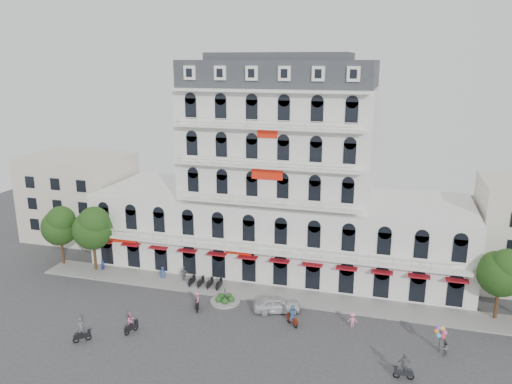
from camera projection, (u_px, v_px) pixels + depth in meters
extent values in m
plane|color=#38383A|center=(234.00, 335.00, 46.74)|extent=(120.00, 120.00, 0.00)
cube|color=gray|center=(260.00, 293.00, 55.08)|extent=(53.00, 4.00, 0.16)
cube|color=silver|center=(279.00, 229.00, 62.31)|extent=(45.00, 14.00, 9.00)
cube|color=silver|center=(280.00, 142.00, 59.48)|extent=(22.00, 12.00, 13.00)
cube|color=#2D3035|center=(281.00, 73.00, 57.43)|extent=(21.56, 11.76, 3.00)
cube|color=#2D3035|center=(281.00, 56.00, 56.94)|extent=(15.84, 8.64, 0.80)
cube|color=maroon|center=(263.00, 259.00, 55.59)|extent=(40.50, 1.00, 0.15)
cube|color=red|center=(267.00, 173.00, 54.44)|extent=(3.50, 0.10, 1.40)
cube|color=beige|center=(80.00, 196.00, 71.77)|extent=(14.00, 10.00, 12.00)
cylinder|color=gray|center=(225.00, 301.00, 53.08)|extent=(3.20, 3.20, 0.24)
cylinder|color=black|center=(225.00, 295.00, 52.88)|extent=(0.08, 0.08, 1.40)
sphere|color=#1A4F1E|center=(231.00, 299.00, 52.81)|extent=(0.70, 0.70, 0.70)
sphere|color=#1A4F1E|center=(229.00, 296.00, 53.55)|extent=(0.70, 0.70, 0.70)
sphere|color=#1A4F1E|center=(221.00, 296.00, 53.53)|extent=(0.70, 0.70, 0.70)
sphere|color=#1A4F1E|center=(219.00, 299.00, 52.78)|extent=(0.70, 0.70, 0.70)
sphere|color=#1A4F1E|center=(225.00, 302.00, 52.32)|extent=(0.70, 0.70, 0.70)
cylinder|color=#382314|center=(62.00, 251.00, 62.50)|extent=(0.36, 0.36, 3.52)
sphere|color=#1C3C13|center=(60.00, 227.00, 61.68)|extent=(4.48, 4.48, 4.48)
sphere|color=#1C3C13|center=(61.00, 220.00, 61.00)|extent=(3.52, 3.52, 3.52)
sphere|color=#1C3C13|center=(58.00, 221.00, 61.90)|extent=(3.20, 3.20, 3.20)
cylinder|color=#382314|center=(95.00, 256.00, 60.68)|extent=(0.36, 0.36, 3.74)
sphere|color=#1C3C13|center=(93.00, 230.00, 59.80)|extent=(4.76, 4.76, 4.76)
sphere|color=#1C3C13|center=(94.00, 222.00, 59.11)|extent=(3.74, 3.74, 3.74)
sphere|color=#1C3C13|center=(91.00, 223.00, 60.01)|extent=(3.40, 3.40, 3.40)
cylinder|color=#382314|center=(496.00, 304.00, 49.20)|extent=(0.36, 0.36, 3.43)
sphere|color=#1C3C13|center=(500.00, 274.00, 48.40)|extent=(4.37, 4.37, 4.37)
sphere|color=#1C3C13|center=(508.00, 267.00, 47.72)|extent=(3.43, 3.43, 3.43)
sphere|color=#1C3C13|center=(496.00, 267.00, 48.62)|extent=(3.12, 3.12, 3.12)
imported|color=silver|center=(277.00, 304.00, 50.98)|extent=(5.18, 3.39, 1.64)
cube|color=black|center=(82.00, 336.00, 45.59)|extent=(1.33, 1.28, 0.35)
torus|color=black|center=(88.00, 337.00, 45.90)|extent=(0.52, 0.50, 0.60)
torus|color=black|center=(76.00, 340.00, 45.42)|extent=(0.52, 0.50, 0.60)
imported|color=#55565D|center=(81.00, 328.00, 45.38)|extent=(0.80, 0.79, 1.87)
cube|color=black|center=(131.00, 327.00, 47.06)|extent=(0.80, 1.53, 0.35)
torus|color=black|center=(136.00, 327.00, 47.57)|extent=(0.30, 0.61, 0.60)
torus|color=black|center=(127.00, 333.00, 46.69)|extent=(0.30, 0.61, 0.60)
imported|color=#CD6D91|center=(131.00, 320.00, 46.88)|extent=(0.85, 0.97, 1.67)
cube|color=maroon|center=(292.00, 320.00, 48.34)|extent=(1.33, 1.28, 0.35)
torus|color=black|center=(289.00, 320.00, 48.87)|extent=(0.52, 0.50, 0.60)
torus|color=black|center=(296.00, 325.00, 47.95)|extent=(0.52, 0.50, 0.60)
imported|color=#294C7C|center=(292.00, 314.00, 48.15)|extent=(0.96, 0.94, 1.67)
cube|color=black|center=(404.00, 373.00, 40.23)|extent=(1.52, 0.44, 0.35)
torus|color=black|center=(396.00, 375.00, 40.41)|extent=(0.61, 0.16, 0.60)
torus|color=black|center=(411.00, 377.00, 40.18)|extent=(0.61, 0.16, 0.60)
imported|color=slate|center=(404.00, 364.00, 40.02)|extent=(1.11, 0.52, 1.85)
cube|color=black|center=(197.00, 305.00, 51.39)|extent=(0.87, 1.52, 0.35)
torus|color=black|center=(197.00, 310.00, 50.93)|extent=(0.33, 0.60, 0.60)
torus|color=black|center=(197.00, 305.00, 51.99)|extent=(0.33, 0.60, 0.60)
imported|color=#C56889|center=(197.00, 299.00, 51.21)|extent=(0.91, 1.15, 1.56)
imported|color=#2B4982|center=(163.00, 273.00, 58.56)|extent=(0.88, 0.73, 1.54)
imported|color=#55575C|center=(184.00, 274.00, 57.79)|extent=(1.12, 0.52, 1.87)
imported|color=pink|center=(352.00, 320.00, 47.95)|extent=(1.04, 0.68, 1.52)
imported|color=navy|center=(103.00, 265.00, 60.69)|extent=(0.56, 0.67, 1.57)
imported|color=slate|center=(444.00, 348.00, 43.43)|extent=(0.80, 0.87, 1.45)
cylinder|color=black|center=(440.00, 342.00, 43.75)|extent=(0.04, 0.04, 2.00)
sphere|color=#E54C99|center=(445.00, 333.00, 43.40)|extent=(0.44, 0.44, 0.44)
sphere|color=yellow|center=(443.00, 329.00, 43.68)|extent=(0.44, 0.44, 0.44)
sphere|color=#994CD8|center=(438.00, 328.00, 43.76)|extent=(0.44, 0.44, 0.44)
sphere|color=orange|center=(436.00, 331.00, 43.57)|extent=(0.44, 0.44, 0.44)
sphere|color=#4CB2E5|center=(439.00, 336.00, 43.30)|extent=(0.44, 0.44, 0.44)
sphere|color=#D8334C|center=(443.00, 337.00, 43.23)|extent=(0.44, 0.44, 0.44)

